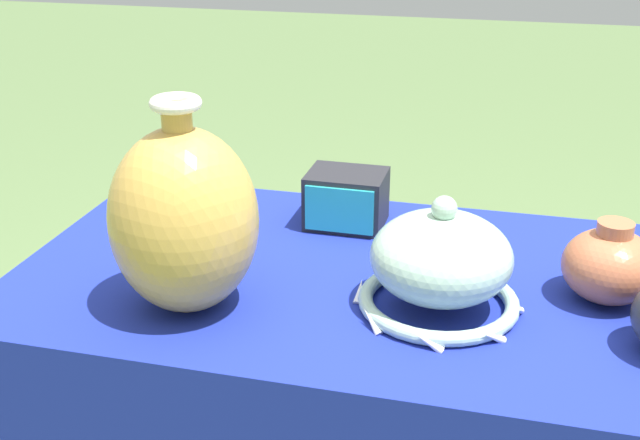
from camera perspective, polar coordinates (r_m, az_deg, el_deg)
display_table at (r=1.31m, az=4.20°, el=-7.41°), size 1.17×0.64×0.71m
vase_tall_bulbous at (r=1.15m, az=-9.65°, el=0.06°), size 0.21×0.21×0.32m
vase_dome_bell at (r=1.17m, az=8.57°, el=-3.19°), size 0.25×0.25×0.18m
mosaic_tile_box at (r=1.44m, az=1.87°, el=1.50°), size 0.14×0.12×0.10m
jar_round_terracotta at (r=1.26m, az=19.90°, el=-3.04°), size 0.14×0.14×0.13m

